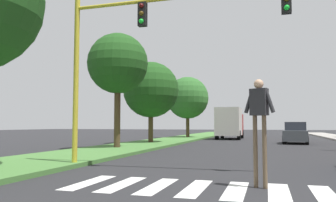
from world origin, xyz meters
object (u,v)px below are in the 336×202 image
object	(u,v)px
tree_mid	(118,64)
sedan_midblock	(296,133)
tree_far	(151,90)
truck_box_delivery	(230,123)
pedestrian_performer	(259,115)
tree_distant	(188,98)
traffic_light_gantry	(141,37)

from	to	relation	value
tree_mid	sedan_midblock	world-z (taller)	tree_mid
tree_far	truck_box_delivery	xyz separation A→B (m)	(4.78, 10.64, -2.45)
pedestrian_performer	sedan_midblock	distance (m)	19.86
tree_mid	pedestrian_performer	bearing A→B (deg)	-50.17
tree_distant	traffic_light_gantry	world-z (taller)	tree_distant
tree_far	sedan_midblock	xyz separation A→B (m)	(10.53, 3.80, -3.32)
tree_far	tree_distant	bearing A→B (deg)	88.17
tree_far	tree_distant	xyz separation A→B (m)	(0.35, 10.81, 0.22)
sedan_midblock	tree_mid	bearing A→B (deg)	-136.31
traffic_light_gantry	pedestrian_performer	world-z (taller)	traffic_light_gantry
sedan_midblock	truck_box_delivery	size ratio (longest dim) A/B	0.68
pedestrian_performer	truck_box_delivery	distance (m)	26.77
tree_far	truck_box_delivery	world-z (taller)	tree_far
tree_far	pedestrian_performer	bearing A→B (deg)	-62.59
tree_distant	pedestrian_performer	size ratio (longest dim) A/B	2.57
truck_box_delivery	pedestrian_performer	bearing A→B (deg)	-82.55
tree_mid	truck_box_delivery	bearing A→B (deg)	74.47
truck_box_delivery	sedan_midblock	bearing A→B (deg)	-49.93
tree_distant	traffic_light_gantry	xyz separation A→B (m)	(4.10, -24.49, 0.04)
sedan_midblock	traffic_light_gantry	bearing A→B (deg)	-109.19
tree_far	truck_box_delivery	distance (m)	11.92
tree_mid	tree_distant	world-z (taller)	tree_mid
traffic_light_gantry	pedestrian_performer	xyz separation A→B (m)	(3.80, -2.22, -2.68)
tree_distant	sedan_midblock	distance (m)	12.86
sedan_midblock	truck_box_delivery	xyz separation A→B (m)	(-5.75, 6.84, 0.87)
tree_mid	pedestrian_performer	xyz separation A→B (m)	(8.13, -9.75, -3.32)
tree_mid	tree_far	bearing A→B (deg)	91.04
sedan_midblock	tree_distant	bearing A→B (deg)	145.45
sedan_midblock	pedestrian_performer	bearing A→B (deg)	-96.61
tree_distant	sedan_midblock	bearing A→B (deg)	-34.55
pedestrian_performer	tree_distant	bearing A→B (deg)	106.47
tree_distant	pedestrian_performer	distance (m)	27.98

